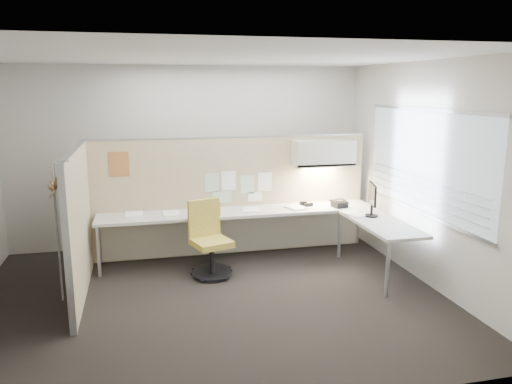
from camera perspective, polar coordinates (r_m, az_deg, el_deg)
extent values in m
cube|color=black|center=(6.13, -5.08, -11.98)|extent=(5.50, 4.50, 0.01)
cube|color=white|center=(5.62, -5.63, 15.24)|extent=(5.50, 4.50, 0.01)
cube|color=beige|center=(7.92, -7.62, 4.02)|extent=(5.50, 0.02, 2.80)
cube|color=beige|center=(3.56, -0.25, -5.67)|extent=(5.50, 0.02, 2.80)
cube|color=beige|center=(6.66, 18.80, 2.00)|extent=(0.02, 4.50, 2.80)
cube|color=#919CA8|center=(6.62, 18.71, 3.27)|extent=(0.01, 2.80, 1.30)
cube|color=tan|center=(7.45, -2.79, -0.49)|extent=(4.10, 0.06, 1.75)
cube|color=tan|center=(6.31, -19.55, -3.48)|extent=(0.06, 2.20, 1.75)
cube|color=beige|center=(7.18, -1.90, -2.31)|extent=(4.00, 0.60, 0.04)
cube|color=beige|center=(6.78, 14.14, -3.52)|extent=(0.60, 1.47, 0.04)
cube|color=beige|center=(7.53, -2.29, -4.51)|extent=(3.90, 0.02, 0.64)
cylinder|color=#A5A8AA|center=(6.94, -17.56, -6.53)|extent=(0.05, 0.05, 0.69)
cylinder|color=#A5A8AA|center=(6.21, 14.80, -8.56)|extent=(0.05, 0.05, 0.69)
cylinder|color=#A5A8AA|center=(7.46, 9.52, -4.83)|extent=(0.05, 0.05, 0.69)
cube|color=beige|center=(7.50, 7.68, 4.43)|extent=(0.90, 0.36, 0.38)
cube|color=#FFEABF|center=(7.53, 7.64, 2.85)|extent=(0.60, 0.06, 0.02)
cube|color=#8CBF8C|center=(7.32, -5.07, 1.06)|extent=(0.21, 0.00, 0.28)
cube|color=white|center=(7.36, -3.15, 1.30)|extent=(0.21, 0.00, 0.28)
cube|color=#8CBF8C|center=(7.42, -1.01, 0.86)|extent=(0.21, 0.00, 0.28)
cube|color=white|center=(7.48, 1.01, 1.18)|extent=(0.21, 0.00, 0.28)
cube|color=#8CBF8C|center=(7.39, -3.89, -0.56)|extent=(0.28, 0.00, 0.18)
cube|color=white|center=(7.49, -0.11, -0.52)|extent=(0.21, 0.00, 0.14)
cube|color=orange|center=(7.20, -15.42, 3.08)|extent=(0.28, 0.00, 0.35)
cylinder|color=black|center=(6.91, -5.11, -8.85)|extent=(0.48, 0.48, 0.03)
cylinder|color=black|center=(6.85, -5.14, -7.39)|extent=(0.06, 0.06, 0.37)
cube|color=#EBD657|center=(6.78, -5.18, -5.69)|extent=(0.49, 0.49, 0.07)
cube|color=#EBD657|center=(6.89, -5.74, -3.07)|extent=(0.41, 0.12, 0.47)
cylinder|color=black|center=(6.76, -5.04, -9.31)|extent=(0.53, 0.53, 0.03)
cylinder|color=black|center=(6.69, -5.07, -7.70)|extent=(0.06, 0.06, 0.40)
cube|color=#EBD657|center=(6.62, -5.11, -5.81)|extent=(0.58, 0.58, 0.08)
cube|color=#EBD657|center=(6.73, -5.98, -2.93)|extent=(0.44, 0.19, 0.50)
cylinder|color=black|center=(7.03, 13.04, -2.64)|extent=(0.18, 0.18, 0.02)
cylinder|color=black|center=(7.01, 13.07, -2.03)|extent=(0.04, 0.04, 0.16)
cube|color=black|center=(6.96, 13.16, -0.21)|extent=(0.14, 0.43, 0.29)
cube|color=black|center=(6.96, 13.16, -0.21)|extent=(0.11, 0.39, 0.25)
cube|color=black|center=(7.48, 9.52, -1.34)|extent=(0.24, 0.23, 0.12)
cylinder|color=black|center=(7.45, 8.83, -1.08)|extent=(0.07, 0.17, 0.04)
cube|color=black|center=(7.46, 6.05, -1.46)|extent=(0.15, 0.08, 0.05)
cube|color=black|center=(7.52, 5.43, -1.31)|extent=(0.11, 0.07, 0.06)
cube|color=silver|center=(5.16, -21.38, 3.30)|extent=(0.14, 0.02, 0.02)
cylinder|color=silver|center=(5.18, -22.08, 2.33)|extent=(0.02, 0.02, 0.14)
cube|color=#AD7F4C|center=(5.20, -21.96, 0.91)|extent=(0.02, 0.44, 0.12)
cube|color=#AD7F4C|center=(5.24, -22.21, 0.53)|extent=(0.02, 0.44, 0.12)
cube|color=#ADADB8|center=(5.30, -21.62, -5.88)|extent=(0.01, 0.07, 1.10)
cube|color=white|center=(7.07, -13.76, -2.56)|extent=(0.24, 0.31, 0.04)
cube|color=white|center=(7.07, -9.65, -2.45)|extent=(0.25, 0.31, 0.02)
cube|color=white|center=(7.20, -0.54, -2.04)|extent=(0.28, 0.34, 0.02)
cube|color=white|center=(7.33, 4.61, -1.79)|extent=(0.31, 0.35, 0.02)
cube|color=white|center=(7.06, 11.35, -2.53)|extent=(0.31, 0.36, 0.02)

